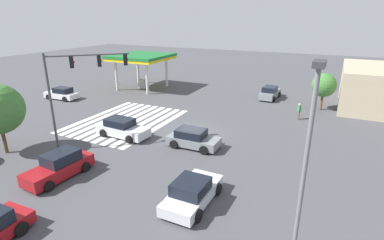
# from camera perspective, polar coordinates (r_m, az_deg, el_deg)

# --- Properties ---
(ground_plane) EXTENTS (131.95, 131.95, 0.00)m
(ground_plane) POSITION_cam_1_polar(r_m,az_deg,el_deg) (26.87, 0.00, -2.46)
(ground_plane) COLOR #47474C
(crosswalk_markings) EXTENTS (11.26, 8.20, 0.01)m
(crosswalk_markings) POSITION_cam_1_polar(r_m,az_deg,el_deg) (30.59, -12.47, -0.17)
(crosswalk_markings) COLOR silver
(crosswalk_markings) RESTS_ON ground_plane
(traffic_signal_mast) EXTENTS (4.34, 4.34, 7.47)m
(traffic_signal_mast) POSITION_cam_1_polar(r_m,az_deg,el_deg) (24.02, -21.24, 7.21)
(traffic_signal_mast) COLOR #47474C
(traffic_signal_mast) RESTS_ON ground_plane
(car_0) EXTENTS (2.05, 4.41, 1.49)m
(car_0) POSITION_cam_1_polar(r_m,az_deg,el_deg) (40.98, -23.55, 4.60)
(car_0) COLOR silver
(car_0) RESTS_ON ground_plane
(car_2) EXTENTS (2.29, 4.75, 1.56)m
(car_2) POSITION_cam_1_polar(r_m,az_deg,el_deg) (26.57, -13.11, -1.55)
(car_2) COLOR silver
(car_2) RESTS_ON ground_plane
(car_3) EXTENTS (2.14, 4.13, 1.46)m
(car_3) POSITION_cam_1_polar(r_m,az_deg,el_deg) (23.85, 0.17, -3.55)
(car_3) COLOR gray
(car_3) RESTS_ON ground_plane
(car_4) EXTENTS (4.57, 2.19, 1.68)m
(car_4) POSITION_cam_1_polar(r_m,az_deg,el_deg) (21.33, -23.92, -8.05)
(car_4) COLOR maroon
(car_4) RESTS_ON ground_plane
(car_5) EXTENTS (4.51, 2.15, 1.56)m
(car_5) POSITION_cam_1_polar(r_m,az_deg,el_deg) (39.16, 14.62, 5.02)
(car_5) COLOR gray
(car_5) RESTS_ON ground_plane
(car_6) EXTENTS (4.49, 2.22, 1.49)m
(car_6) POSITION_cam_1_polar(r_m,az_deg,el_deg) (17.09, 0.05, -13.62)
(car_6) COLOR silver
(car_6) RESTS_ON ground_plane
(gas_station_canopy) EXTENTS (7.39, 7.39, 4.81)m
(gas_station_canopy) POSITION_cam_1_polar(r_m,az_deg,el_deg) (43.30, -9.64, 11.46)
(gas_station_canopy) COLOR yellow
(gas_station_canopy) RESTS_ON ground_plane
(pedestrian) EXTENTS (0.41, 0.41, 1.69)m
(pedestrian) POSITION_cam_1_polar(r_m,az_deg,el_deg) (31.86, 19.68, 1.71)
(pedestrian) COLOR brown
(pedestrian) RESTS_ON ground_plane
(street_light_pole_a) EXTENTS (0.80, 0.36, 8.70)m
(street_light_pole_a) POSITION_cam_1_polar(r_m,az_deg,el_deg) (10.88, 20.73, -8.27)
(street_light_pole_a) COLOR slate
(street_light_pole_a) RESTS_ON ground_plane
(tree_corner_b) EXTENTS (2.59, 2.59, 4.10)m
(tree_corner_b) POSITION_cam_1_polar(r_m,az_deg,el_deg) (35.71, 23.84, 6.08)
(tree_corner_b) COLOR brown
(tree_corner_b) RESTS_ON ground_plane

